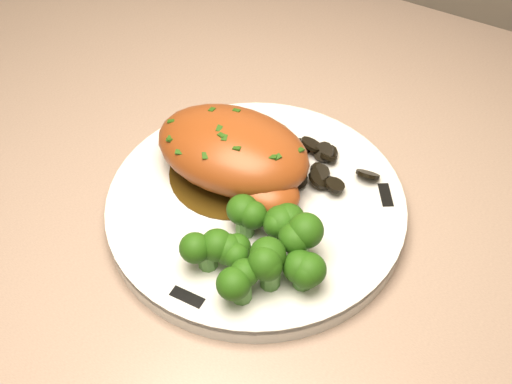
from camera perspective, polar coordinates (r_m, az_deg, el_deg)
The scene contains 9 objects.
counter at distance 1.13m, azimuth -14.59°, elevation -6.93°, with size 2.17×0.72×1.06m.
plate at distance 0.56m, azimuth 0.00°, elevation -1.28°, with size 0.26×0.26×0.02m, color silver.
rim_accent_0 at distance 0.57m, azimuth 11.43°, elevation -0.28°, with size 0.03×0.01×0.00m, color black.
rim_accent_1 at distance 0.62m, azimuth -5.58°, elevation 5.89°, with size 0.03×0.01×0.00m, color black.
rim_accent_2 at distance 0.49m, azimuth -6.13°, elevation -9.30°, with size 0.03×0.01×0.00m, color black.
gravy_pool at distance 0.58m, azimuth -2.02°, elevation 1.83°, with size 0.12×0.12×0.00m, color #38260A.
chicken_breast at distance 0.55m, azimuth -1.79°, elevation 3.36°, with size 0.15×0.10×0.05m.
mushroom_pile at distance 0.57m, azimuth 6.56°, elevation 1.52°, with size 0.08×0.06×0.02m.
broccoli_florets at distance 0.49m, azimuth 0.38°, elevation -5.14°, with size 0.10×0.09×0.04m.
Camera 1 is at (0.22, 1.27, 1.37)m, focal length 45.00 mm.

